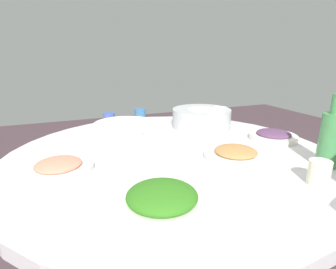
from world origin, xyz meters
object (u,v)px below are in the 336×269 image
(round_dining_table, at_px, (171,187))
(soup_bowl, at_px, (125,131))
(dish_eggplant, at_px, (273,136))
(tea_cup_side, at_px, (109,118))
(dish_tofu_braise, at_px, (236,154))
(green_bottle, at_px, (330,138))
(dish_shrimp, at_px, (59,167))
(tea_cup_near, at_px, (140,115))
(tea_cup_far, at_px, (319,173))
(rice_bowl, at_px, (201,118))
(dish_greens, at_px, (162,200))

(round_dining_table, bearing_deg, soup_bowl, -65.44)
(soup_bowl, distance_m, dish_eggplant, 0.65)
(soup_bowl, bearing_deg, tea_cup_side, -85.18)
(dish_eggplant, bearing_deg, round_dining_table, -1.95)
(round_dining_table, distance_m, soup_bowl, 0.33)
(dish_tofu_braise, height_order, green_bottle, green_bottle)
(dish_tofu_braise, bearing_deg, dish_shrimp, -10.74)
(dish_eggplant, distance_m, green_bottle, 0.30)
(round_dining_table, relative_size, tea_cup_near, 17.70)
(tea_cup_side, bearing_deg, dish_shrimp, 64.75)
(tea_cup_far, relative_size, tea_cup_side, 1.16)
(tea_cup_far, bearing_deg, tea_cup_side, -64.56)
(tea_cup_far, bearing_deg, dish_tofu_braise, -68.85)
(rice_bowl, bearing_deg, round_dining_table, 45.33)
(round_dining_table, distance_m, tea_cup_near, 0.55)
(tea_cup_near, relative_size, tea_cup_side, 1.14)
(dish_shrimp, relative_size, tea_cup_far, 3.04)
(round_dining_table, bearing_deg, green_bottle, 144.53)
(dish_shrimp, bearing_deg, dish_tofu_braise, 169.26)
(tea_cup_far, distance_m, tea_cup_side, 1.00)
(dish_eggplant, xyz_separation_m, tea_cup_far, (0.18, 0.37, 0.02))
(rice_bowl, xyz_separation_m, tea_cup_far, (-0.01, 0.68, -0.01))
(tea_cup_near, xyz_separation_m, tea_cup_far, (-0.26, 0.91, 0.00))
(dish_greens, xyz_separation_m, tea_cup_side, (-0.03, -0.87, 0.01))
(dish_eggplant, bearing_deg, dish_greens, 27.42)
(soup_bowl, bearing_deg, tea_cup_far, 122.47)
(dish_eggplant, height_order, tea_cup_side, tea_cup_side)
(green_bottle, xyz_separation_m, tea_cup_far, (0.14, 0.08, -0.06))
(soup_bowl, height_order, tea_cup_side, soup_bowl)
(round_dining_table, relative_size, dish_tofu_braise, 5.42)
(round_dining_table, distance_m, rice_bowl, 0.45)
(dish_greens, height_order, green_bottle, green_bottle)
(round_dining_table, xyz_separation_m, soup_bowl, (0.12, -0.25, 0.17))
(rice_bowl, bearing_deg, dish_tofu_braise, 77.79)
(round_dining_table, height_order, dish_shrimp, dish_shrimp)
(round_dining_table, relative_size, rice_bowl, 4.18)
(dish_shrimp, bearing_deg, dish_greens, 124.84)
(rice_bowl, height_order, dish_shrimp, rice_bowl)
(tea_cup_side, bearing_deg, soup_bowl, 94.82)
(dish_tofu_braise, bearing_deg, tea_cup_far, 111.15)
(dish_tofu_braise, distance_m, tea_cup_near, 0.68)
(rice_bowl, distance_m, tea_cup_far, 0.68)
(dish_eggplant, relative_size, tea_cup_near, 2.90)
(dish_tofu_braise, bearing_deg, rice_bowl, -102.21)
(dish_tofu_braise, bearing_deg, tea_cup_side, -62.95)
(round_dining_table, xyz_separation_m, tea_cup_far, (-0.29, 0.39, 0.18))
(tea_cup_far, bearing_deg, green_bottle, -148.33)
(rice_bowl, xyz_separation_m, dish_shrimp, (0.68, 0.31, -0.03))
(dish_shrimp, distance_m, tea_cup_near, 0.69)
(dish_eggplant, bearing_deg, tea_cup_near, -50.80)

